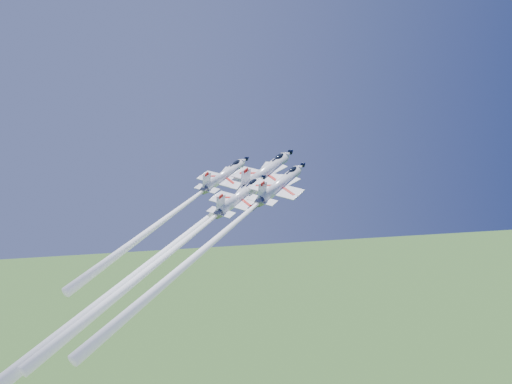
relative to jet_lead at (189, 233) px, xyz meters
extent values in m
cylinder|color=white|center=(15.27, 12.61, 7.50)|extent=(5.18, 6.85, 12.79)
cone|color=white|center=(20.72, 17.10, 10.18)|extent=(3.24, 3.45, 3.14)
cone|color=black|center=(21.98, 18.15, 10.80)|extent=(1.64, 1.74, 1.57)
cone|color=slate|center=(10.25, 8.46, 5.03)|extent=(3.02, 3.07, 2.05)
ellipsoid|color=black|center=(18.66, 15.28, 9.93)|extent=(3.19, 3.03, 2.18)
cube|color=black|center=(17.46, 14.24, 9.61)|extent=(1.03, 0.94, 0.73)
cube|color=white|center=(14.40, 11.94, 6.81)|extent=(9.89, 10.10, 2.87)
cube|color=white|center=(16.19, 15.11, 8.34)|extent=(3.40, 3.07, 1.48)
cube|color=white|center=(17.96, 13.16, 8.01)|extent=(3.40, 3.07, 1.48)
cube|color=white|center=(11.00, 9.10, 5.29)|extent=(5.31, 5.45, 1.53)
cube|color=white|center=(10.90, 8.72, 7.03)|extent=(2.53, 2.67, 3.88)
cube|color=#B80E09|center=(10.87, 8.44, 8.48)|extent=(1.16, 1.09, 1.02)
cube|color=black|center=(15.46, 12.93, 6.60)|extent=(8.08, 6.80, 3.96)
sphere|color=white|center=(10.06, 8.31, 4.94)|extent=(1.14, 1.20, 1.02)
cone|color=white|center=(-7.27, -6.00, -3.59)|extent=(11.70, 18.37, 45.85)
cylinder|color=white|center=(8.30, 16.13, 6.68)|extent=(4.30, 5.68, 10.61)
cone|color=white|center=(12.82, 19.86, 8.90)|extent=(2.69, 2.86, 2.60)
cone|color=black|center=(13.87, 20.73, 9.42)|extent=(1.36, 1.44, 1.30)
cone|color=slate|center=(4.14, 12.69, 4.63)|extent=(2.51, 2.54, 1.70)
ellipsoid|color=black|center=(11.11, 18.35, 8.69)|extent=(2.65, 2.51, 1.81)
cube|color=black|center=(10.12, 17.49, 8.43)|extent=(0.85, 0.78, 0.61)
cube|color=white|center=(7.58, 15.57, 6.10)|extent=(8.21, 8.38, 2.38)
cube|color=white|center=(9.06, 18.21, 7.37)|extent=(2.82, 2.55, 1.23)
cube|color=white|center=(10.54, 16.59, 7.10)|extent=(2.82, 2.55, 1.23)
cube|color=white|center=(4.76, 13.22, 4.85)|extent=(4.40, 4.52, 1.27)
cube|color=white|center=(4.68, 12.90, 6.29)|extent=(2.10, 2.21, 3.22)
cube|color=#B80E09|center=(4.65, 12.67, 7.49)|extent=(0.96, 0.90, 0.84)
cube|color=black|center=(8.46, 16.40, 5.93)|extent=(6.70, 5.64, 3.29)
sphere|color=white|center=(3.98, 12.56, 4.55)|extent=(0.94, 0.99, 0.84)
cone|color=white|center=(-7.05, 3.46, -0.87)|extent=(7.98, 12.21, 29.44)
cylinder|color=white|center=(15.52, 3.48, 6.54)|extent=(4.45, 5.89, 10.99)
cone|color=white|center=(20.20, 7.34, 8.84)|extent=(2.78, 2.96, 2.69)
cone|color=black|center=(21.29, 8.23, 9.38)|extent=(1.41, 1.49, 1.35)
cone|color=slate|center=(11.21, -0.09, 4.42)|extent=(2.60, 2.64, 1.76)
ellipsoid|color=black|center=(18.44, 5.77, 8.63)|extent=(2.74, 2.60, 1.87)
cube|color=black|center=(17.40, 4.88, 8.35)|extent=(0.89, 0.81, 0.63)
cube|color=white|center=(14.78, 2.90, 5.94)|extent=(8.50, 8.68, 2.46)
cube|color=white|center=(16.31, 5.62, 7.26)|extent=(2.92, 2.64, 1.27)
cube|color=white|center=(17.84, 3.95, 6.98)|extent=(2.92, 2.64, 1.27)
cube|color=white|center=(11.85, 0.46, 4.64)|extent=(4.56, 4.69, 1.31)
cube|color=white|center=(11.77, 0.13, 6.14)|extent=(2.18, 2.29, 3.33)
cube|color=#B80E09|center=(11.74, -0.11, 7.38)|extent=(0.99, 0.94, 0.88)
cube|color=black|center=(15.68, 3.75, 5.76)|extent=(6.94, 5.84, 3.41)
sphere|color=white|center=(11.05, -0.22, 4.34)|extent=(0.98, 1.03, 0.87)
cone|color=white|center=(-2.43, -11.35, -2.29)|extent=(9.32, 14.50, 35.76)
cylinder|color=white|center=(8.91, 4.76, 4.54)|extent=(4.30, 5.69, 10.62)
cone|color=white|center=(13.43, 8.49, 6.76)|extent=(2.69, 2.86, 2.60)
cone|color=black|center=(14.48, 9.36, 7.28)|extent=(1.36, 1.44, 1.31)
cone|color=slate|center=(4.74, 1.32, 2.49)|extent=(2.51, 2.55, 1.70)
ellipsoid|color=black|center=(11.72, 6.98, 6.55)|extent=(2.65, 2.52, 1.81)
cube|color=black|center=(10.72, 6.12, 6.29)|extent=(0.86, 0.78, 0.61)
cube|color=white|center=(8.19, 4.20, 3.96)|extent=(8.21, 8.39, 2.38)
cube|color=white|center=(9.67, 6.84, 5.23)|extent=(2.82, 2.55, 1.23)
cube|color=white|center=(11.14, 5.22, 4.96)|extent=(2.82, 2.55, 1.23)
cube|color=white|center=(5.36, 1.85, 2.70)|extent=(4.41, 4.53, 1.27)
cube|color=white|center=(5.28, 1.53, 4.15)|extent=(2.10, 2.22, 3.22)
cube|color=#B80E09|center=(5.25, 1.30, 5.35)|extent=(0.96, 0.91, 0.85)
cube|color=black|center=(9.06, 5.03, 3.79)|extent=(6.71, 5.64, 3.29)
sphere|color=white|center=(4.58, 1.19, 2.41)|extent=(0.95, 0.99, 0.84)
cone|color=white|center=(-8.56, -9.66, -4.06)|extent=(9.07, 14.13, 34.88)
camera|label=1|loc=(-9.47, -86.79, 20.37)|focal=40.00mm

